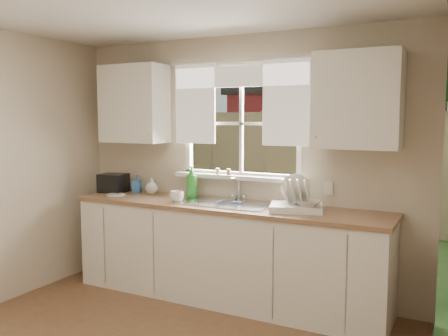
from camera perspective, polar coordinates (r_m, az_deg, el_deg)
The scene contains 19 objects.
room_walls at distance 2.93m, azimuth -15.64°, elevation -3.39°, with size 3.62×4.02×2.50m.
window at distance 4.63m, azimuth 2.00°, elevation 3.31°, with size 1.38×0.16×1.06m.
curtains at distance 4.58m, azimuth 1.74°, elevation 8.89°, with size 1.50×0.03×0.81m.
base_cabinets at distance 4.52m, azimuth 0.18°, elevation -10.30°, with size 3.00×0.62×0.87m, color white.
countertop at distance 4.41m, azimuth 0.18°, elevation -4.62°, with size 3.04×0.65×0.04m, color #896444.
upper_cabinet_left at distance 5.08m, azimuth -10.76°, elevation 7.56°, with size 0.70×0.33×0.80m, color white.
upper_cabinet_right at distance 4.09m, azimuth 15.79°, elevation 7.84°, with size 0.70×0.33×0.80m, color white.
wall_outlet at distance 4.35m, azimuth 12.44°, elevation -2.38°, with size 0.08×0.01×0.12m, color beige.
sill_jars at distance 4.67m, azimuth -0.11°, elevation -0.43°, with size 0.16×0.04×0.06m.
backyard at distance 10.83m, azimuth 20.29°, elevation 15.01°, with size 20.00×10.00×6.13m.
sink at distance 4.45m, azimuth 0.37°, elevation -5.21°, with size 0.88×0.52×0.40m.
dish_rack at distance 4.13m, azimuth 8.68°, elevation -4.12°, with size 0.52×0.45×0.31m.
bowl at distance 4.04m, azimuth 10.13°, elevation -4.20°, with size 0.21×0.21×0.05m, color silver.
soap_bottle_a at distance 4.74m, azimuth -3.91°, elevation -1.68°, with size 0.12×0.12×0.32m, color #2D8B2D.
soap_bottle_b at distance 5.16m, azimuth -10.44°, elevation -1.88°, with size 0.08×0.09×0.19m, color #316AB8.
soap_bottle_c at distance 5.04m, azimuth -8.68°, elevation -2.14°, with size 0.13×0.13×0.17m, color #EDEAC3.
saucer at distance 5.04m, azimuth -12.90°, elevation -3.13°, with size 0.19×0.19×0.01m, color silver.
cup at distance 4.53m, azimuth -5.68°, elevation -3.44°, with size 0.13×0.13×0.10m, color white.
black_appliance at distance 5.24m, azimuth -13.16°, elevation -1.76°, with size 0.27×0.23×0.20m, color black.
Camera 1 is at (1.98, -2.17, 1.71)m, focal length 38.00 mm.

